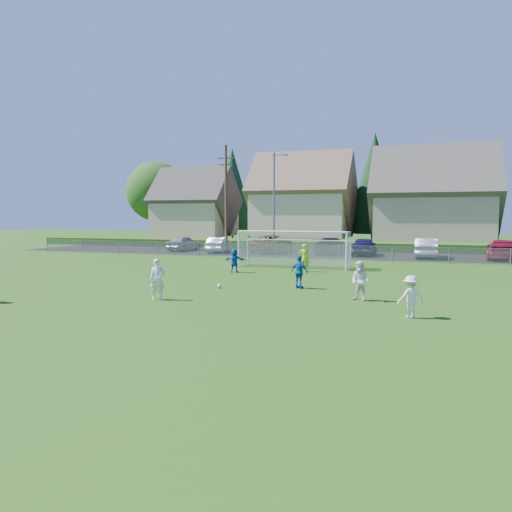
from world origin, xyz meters
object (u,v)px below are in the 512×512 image
object	(u,v)px
player_blue_a	(299,272)
goalkeeper	(304,258)
player_white_a	(157,279)
car_f	(426,248)
soccer_ball	(219,286)
player_blue_b	(235,261)
player_white_b	(360,281)
car_c	(272,244)
player_white_c	(411,297)
car_b	(219,245)
car_g	(502,250)
car_d	(332,246)
car_a	(184,243)
soccer_goal	(295,243)
car_e	(364,246)

from	to	relation	value
player_blue_a	goalkeeper	xyz separation A→B (m)	(-1.43, 7.02, 0.07)
player_white_a	car_f	world-z (taller)	player_white_a
soccer_ball	player_blue_b	distance (m)	6.65
player_white_b	car_c	distance (m)	26.05
player_blue_a	player_white_c	bearing A→B (deg)	158.61
player_white_a	player_blue_b	size ratio (longest dim) A/B	1.17
player_blue_b	car_b	distance (m)	16.62
soccer_ball	car_f	bearing A→B (deg)	65.93
soccer_ball	car_g	xyz separation A→B (m)	(15.12, 21.31, 0.68)
player_white_b	goalkeeper	distance (m)	10.65
player_white_b	car_b	world-z (taller)	player_white_b
player_blue_b	car_f	xyz separation A→B (m)	(11.17, 14.78, 0.08)
player_white_a	car_d	size ratio (longest dim) A/B	0.33
player_white_c	car_b	distance (m)	31.26
car_d	car_a	bearing A→B (deg)	5.20
car_a	soccer_goal	distance (m)	18.40
player_blue_a	car_a	xyz separation A→B (m)	(-16.96, 20.90, -0.06)
soccer_goal	player_white_a	bearing A→B (deg)	-98.66
player_white_a	player_white_c	size ratio (longest dim) A/B	1.17
player_white_a	soccer_goal	size ratio (longest dim) A/B	0.23
car_f	soccer_goal	distance (m)	13.59
car_b	car_g	bearing A→B (deg)	172.56
car_c	car_f	world-z (taller)	car_f
player_white_b	car_f	bearing A→B (deg)	111.12
car_d	soccer_goal	xyz separation A→B (m)	(-0.40, -11.57, 0.87)
player_white_a	car_f	size ratio (longest dim) A/B	0.35
player_white_a	goalkeeper	xyz separation A→B (m)	(3.43, 12.06, 0.02)
car_e	soccer_goal	world-z (taller)	soccer_goal
player_white_b	player_white_c	xyz separation A→B (m)	(2.08, -2.83, -0.09)
player_white_c	car_d	bearing A→B (deg)	-104.07
player_white_b	car_a	size ratio (longest dim) A/B	0.38
car_e	car_g	bearing A→B (deg)	177.28
player_blue_a	player_blue_b	world-z (taller)	player_blue_a
player_blue_b	soccer_goal	world-z (taller)	soccer_goal
goalkeeper	car_b	bearing A→B (deg)	-55.17
soccer_ball	car_g	distance (m)	26.14
car_b	soccer_ball	bearing A→B (deg)	105.68
goalkeeper	soccer_goal	bearing A→B (deg)	-68.24
car_b	goalkeeper	bearing A→B (deg)	123.55
car_a	car_f	xyz separation A→B (m)	(22.72, -0.91, 0.08)
soccer_ball	player_blue_a	bearing A→B (deg)	17.73
car_d	car_f	world-z (taller)	car_f
player_white_a	car_c	size ratio (longest dim) A/B	0.29
player_white_a	car_e	xyz separation A→B (m)	(5.49, 25.72, -0.07)
car_g	goalkeeper	bearing A→B (deg)	52.27
soccer_ball	player_white_c	world-z (taller)	player_white_c
player_blue_b	car_c	distance (m)	16.01
car_b	car_f	distance (m)	18.58
player_white_b	car_g	bearing A→B (deg)	97.67
car_g	car_b	bearing A→B (deg)	6.82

